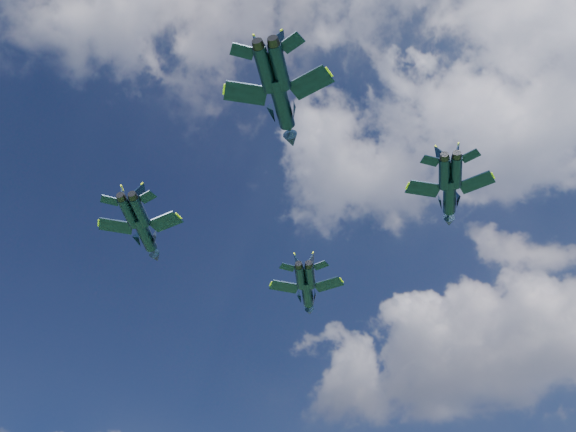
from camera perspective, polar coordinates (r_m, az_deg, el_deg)
The scene contains 4 objects.
jet_lead at distance 98.33m, azimuth 1.74°, elevation -6.93°, with size 10.57×14.55×3.47m.
jet_left at distance 85.36m, azimuth -12.53°, elevation -1.64°, with size 10.42×14.48×3.43m.
jet_right at distance 82.31m, azimuth 14.16°, elevation 1.61°, with size 10.32×14.17×3.34m.
jet_slot at distance 72.95m, azimuth -0.49°, elevation 9.79°, with size 11.91×16.24×3.83m.
Camera 1 is at (30.79, -48.10, 10.37)m, focal length 40.00 mm.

